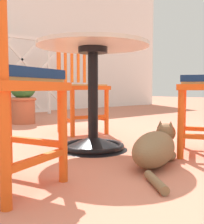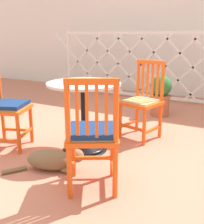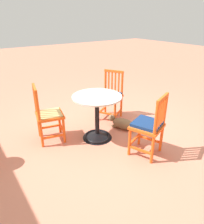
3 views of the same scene
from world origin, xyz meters
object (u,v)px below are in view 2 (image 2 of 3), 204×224
Objects in this scene: orange_chair_near_fence at (92,135)px; orange_chair_by_planter at (142,102)px; orange_chair_tucked_in at (7,108)px; terracotta_planter at (161,94)px; cafe_table at (84,124)px; tabby_cat at (55,160)px.

orange_chair_by_planter is at bearing 93.48° from orange_chair_near_fence.
terracotta_planter is at bearing 62.04° from orange_chair_tucked_in.
cafe_table is 0.85m from orange_chair_tucked_in.
orange_chair_by_planter is at bearing 72.12° from tabby_cat.
tabby_cat is (-0.38, -1.19, -0.34)m from orange_chair_by_planter.
cafe_table is 1.23× the size of terracotta_planter.
orange_chair_near_fence is 1.44× the size of tabby_cat.
orange_chair_tucked_in is at bearing -139.78° from orange_chair_by_planter.
orange_chair_tucked_in is at bearing 165.61° from tabby_cat.
orange_chair_by_planter is 1.44× the size of tabby_cat.
orange_chair_near_fence is at bearing -86.52° from orange_chair_by_planter.
tabby_cat is at bearing -14.39° from orange_chair_tucked_in.
cafe_table is at bearing -100.08° from terracotta_planter.
orange_chair_by_planter reaches higher than tabby_cat.
orange_chair_near_fence is at bearing -85.69° from terracotta_planter.
orange_chair_by_planter is 1.00× the size of orange_chair_near_fence.
terracotta_planter is at bearing 79.92° from cafe_table.
orange_chair_tucked_in is 1.28m from orange_chair_near_fence.
terracotta_planter is (1.07, 2.01, -0.12)m from orange_chair_tucked_in.
tabby_cat is at bearing -97.37° from terracotta_planter.
orange_chair_by_planter reaches higher than terracotta_planter.
orange_chair_by_planter is (0.40, 0.65, 0.15)m from cafe_table.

